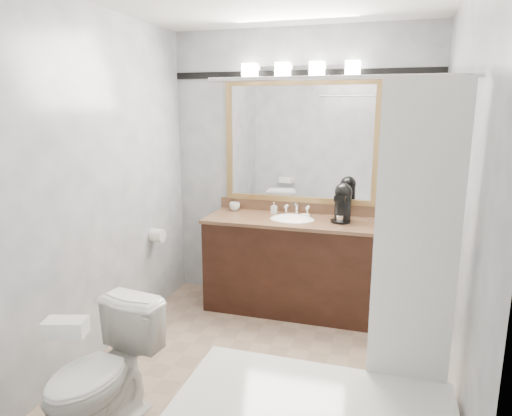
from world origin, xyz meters
name	(u,v)px	position (x,y,z in m)	size (l,w,h in m)	color
room	(260,195)	(0.00, 0.00, 1.25)	(2.42, 2.62, 2.52)	tan
vanity	(291,263)	(0.00, 1.02, 0.44)	(1.53, 0.58, 0.97)	black
mirror	(300,142)	(0.00, 1.28, 1.50)	(1.40, 0.04, 1.10)	#AD854E
vanity_light_bar	(300,69)	(0.00, 1.23, 2.13)	(1.02, 0.14, 0.12)	silver
accent_stripe	(301,74)	(0.00, 1.29, 2.10)	(2.40, 0.01, 0.06)	black
tp_roll	(157,235)	(-1.14, 0.66, 0.70)	(0.12, 0.12, 0.11)	white
toilet	(101,374)	(-0.66, -0.88, 0.36)	(0.40, 0.71, 0.72)	white
tissue_box	(66,327)	(-0.66, -1.12, 0.76)	(0.20, 0.11, 0.08)	white
coffee_maker	(343,202)	(0.43, 1.07, 1.02)	(0.17, 0.22, 0.33)	black
cup_left	(235,207)	(-0.60, 1.18, 0.89)	(0.10, 0.10, 0.08)	white
soap_bottle_a	(274,208)	(-0.20, 1.16, 0.90)	(0.05, 0.05, 0.11)	white
soap_bar	(305,215)	(0.10, 1.13, 0.86)	(0.07, 0.04, 0.02)	beige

